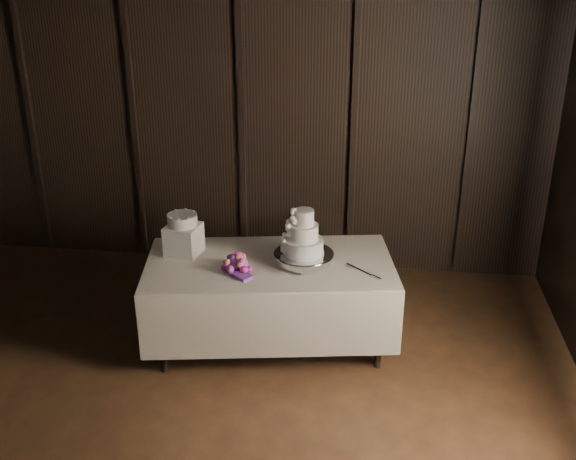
# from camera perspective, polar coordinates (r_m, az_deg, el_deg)

# --- Properties ---
(room) EXTENTS (6.08, 7.08, 3.08)m
(room) POSITION_cam_1_polar(r_m,az_deg,el_deg) (3.56, -14.90, -4.87)
(room) COLOR black
(room) RESTS_ON ground
(display_table) EXTENTS (2.14, 1.36, 0.76)m
(display_table) POSITION_cam_1_polar(r_m,az_deg,el_deg) (5.58, -1.54, -5.91)
(display_table) COLOR beige
(display_table) RESTS_ON ground
(cake_stand) EXTENTS (0.63, 0.63, 0.09)m
(cake_stand) POSITION_cam_1_polar(r_m,az_deg,el_deg) (5.38, 1.34, -2.42)
(cake_stand) COLOR silver
(cake_stand) RESTS_ON display_table
(wedding_cake) EXTENTS (0.35, 0.31, 0.37)m
(wedding_cake) POSITION_cam_1_polar(r_m,az_deg,el_deg) (5.29, 1.05, -0.60)
(wedding_cake) COLOR white
(wedding_cake) RESTS_ON cake_stand
(bouquet) EXTENTS (0.47, 0.48, 0.18)m
(bouquet) POSITION_cam_1_polar(r_m,az_deg,el_deg) (5.28, -4.26, -2.80)
(bouquet) COLOR #B9484F
(bouquet) RESTS_ON display_table
(box_pedestal) EXTENTS (0.30, 0.30, 0.25)m
(box_pedestal) POSITION_cam_1_polar(r_m,az_deg,el_deg) (5.58, -8.83, -0.81)
(box_pedestal) COLOR white
(box_pedestal) RESTS_ON display_table
(small_cake) EXTENTS (0.31, 0.31, 0.10)m
(small_cake) POSITION_cam_1_polar(r_m,az_deg,el_deg) (5.52, -8.94, 0.84)
(small_cake) COLOR white
(small_cake) RESTS_ON box_pedestal
(cake_knife) EXTENTS (0.29, 0.27, 0.01)m
(cake_knife) POSITION_cam_1_polar(r_m,az_deg,el_deg) (5.32, 6.05, -3.35)
(cake_knife) COLOR silver
(cake_knife) RESTS_ON display_table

